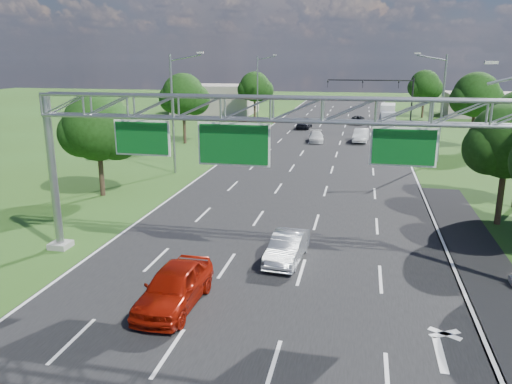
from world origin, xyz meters
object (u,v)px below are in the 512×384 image
(silver_sedan, at_px, (287,247))
(box_truck, at_px, (388,114))
(red_coupe, at_px, (174,287))
(sign_gantry, at_px, (273,123))
(traffic_signal, at_px, (387,91))

(silver_sedan, distance_m, box_truck, 57.19)
(red_coupe, bearing_deg, sign_gantry, 58.44)
(red_coupe, xyz_separation_m, silver_sedan, (3.72, 5.56, -0.15))
(sign_gantry, relative_size, box_truck, 3.13)
(sign_gantry, distance_m, red_coupe, 8.32)
(sign_gantry, xyz_separation_m, red_coupe, (-3.12, -4.79, -6.04))
(traffic_signal, relative_size, box_truck, 1.63)
(silver_sedan, bearing_deg, sign_gantry, -123.28)
(sign_gantry, height_order, red_coupe, sign_gantry)
(traffic_signal, bearing_deg, red_coupe, -100.07)
(red_coupe, relative_size, silver_sedan, 1.18)
(box_truck, bearing_deg, silver_sedan, -93.57)
(red_coupe, bearing_deg, box_truck, 81.68)
(red_coupe, xyz_separation_m, box_truck, (10.79, 62.31, 0.49))
(sign_gantry, distance_m, box_truck, 58.30)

